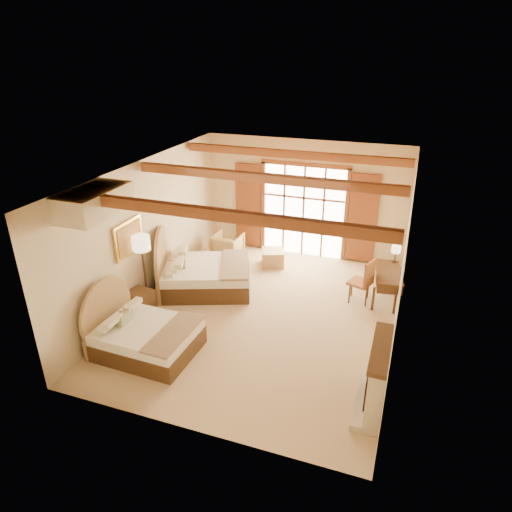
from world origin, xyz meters
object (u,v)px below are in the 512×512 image
at_px(bed_far, 199,272).
at_px(bed_near, 140,334).
at_px(nightstand, 140,304).
at_px(desk, 387,284).
at_px(armchair, 227,246).

bearing_deg(bed_far, bed_near, -110.17).
bearing_deg(nightstand, bed_near, -47.00).
xyz_separation_m(bed_near, bed_far, (-0.03, 2.66, 0.05)).
bearing_deg(bed_near, desk, 42.13).
height_order(bed_near, armchair, bed_near).
relative_size(bed_near, bed_far, 0.72).
relative_size(bed_near, desk, 1.38).
bearing_deg(armchair, bed_near, 93.19).
bearing_deg(bed_far, desk, -8.37).
distance_m(armchair, desk, 4.42).
bearing_deg(desk, armchair, 160.67).
bearing_deg(nightstand, bed_far, 78.46).
bearing_deg(bed_far, nightstand, -132.68).
relative_size(armchair, desk, 0.56).
height_order(armchair, desk, desk).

